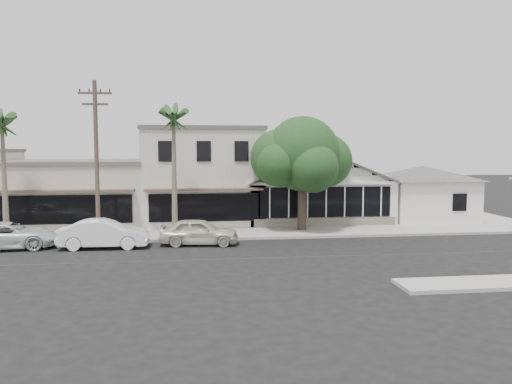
{
  "coord_description": "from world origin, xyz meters",
  "views": [
    {
      "loc": [
        -3.75,
        -23.39,
        5.27
      ],
      "look_at": [
        0.02,
        6.0,
        2.68
      ],
      "focal_mm": 35.0,
      "sensor_mm": 36.0,
      "label": 1
    }
  ],
  "objects": [
    {
      "name": "car_0",
      "position": [
        -3.42,
        3.78,
        0.73
      ],
      "size": [
        4.46,
        2.19,
        1.46
      ],
      "primitive_type": "imported",
      "rotation": [
        0.0,
        0.0,
        1.46
      ],
      "color": "beige",
      "rests_on": "ground"
    },
    {
      "name": "side_cottage",
      "position": [
        13.2,
        11.5,
        1.5
      ],
      "size": [
        6.0,
        6.0,
        3.0
      ],
      "primitive_type": "cube",
      "color": "white",
      "rests_on": "ground"
    },
    {
      "name": "ground",
      "position": [
        0.0,
        0.0,
        0.0
      ],
      "size": [
        140.0,
        140.0,
        0.0
      ],
      "primitive_type": "plane",
      "color": "black",
      "rests_on": "ground"
    },
    {
      "name": "shade_tree",
      "position": [
        3.04,
        7.39,
        4.8
      ],
      "size": [
        6.57,
        5.94,
        7.29
      ],
      "rotation": [
        0.0,
        0.0,
        0.14
      ],
      "color": "#3F3426",
      "rests_on": "ground"
    },
    {
      "name": "palm_mid",
      "position": [
        -14.33,
        6.43,
        6.64
      ],
      "size": [
        2.61,
        2.61,
        7.76
      ],
      "color": "#726651",
      "rests_on": "ground"
    },
    {
      "name": "row_building_midnear",
      "position": [
        -12.0,
        13.5,
        2.1
      ],
      "size": [
        10.0,
        10.0,
        4.2
      ],
      "primitive_type": "cube",
      "color": "beige",
      "rests_on": "ground"
    },
    {
      "name": "corner_shop",
      "position": [
        5.0,
        12.47,
        2.62
      ],
      "size": [
        10.4,
        8.6,
        5.1
      ],
      "color": "white",
      "rests_on": "ground"
    },
    {
      "name": "car_2",
      "position": [
        -13.42,
        3.98,
        0.7
      ],
      "size": [
        5.31,
        2.95,
        1.41
      ],
      "primitive_type": "imported",
      "rotation": [
        0.0,
        0.0,
        1.7
      ],
      "color": "silver",
      "rests_on": "ground"
    },
    {
      "name": "car_1",
      "position": [
        -8.42,
        3.52,
        0.77
      ],
      "size": [
        4.67,
        1.7,
        1.53
      ],
      "primitive_type": "imported",
      "rotation": [
        0.0,
        0.0,
        1.55
      ],
      "color": "white",
      "rests_on": "ground"
    },
    {
      "name": "row_building_near",
      "position": [
        -3.0,
        13.5,
        3.25
      ],
      "size": [
        8.0,
        10.0,
        6.5
      ],
      "primitive_type": "cube",
      "color": "silver",
      "rests_on": "ground"
    },
    {
      "name": "utility_pole",
      "position": [
        -9.0,
        5.2,
        4.79
      ],
      "size": [
        1.8,
        0.24,
        9.0
      ],
      "color": "brown",
      "rests_on": "ground"
    },
    {
      "name": "sidewalk_north",
      "position": [
        -8.0,
        6.75,
        0.07
      ],
      "size": [
        90.0,
        3.5,
        0.15
      ],
      "primitive_type": "cube",
      "color": "#9E9991",
      "rests_on": "ground"
    },
    {
      "name": "palm_east",
      "position": [
        -4.79,
        6.1,
        6.97
      ],
      "size": [
        2.87,
        2.87,
        8.12
      ],
      "color": "#726651",
      "rests_on": "ground"
    }
  ]
}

